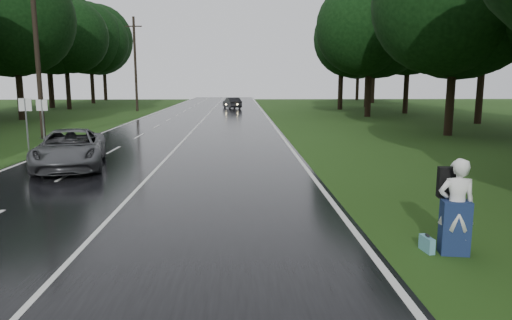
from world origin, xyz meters
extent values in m
plane|color=#204012|center=(0.00, 0.00, 0.00)|extent=(160.00, 160.00, 0.00)
cube|color=black|center=(0.00, 20.00, 0.02)|extent=(12.00, 140.00, 0.04)
cube|color=silver|center=(0.00, 20.00, 0.04)|extent=(0.12, 140.00, 0.01)
imported|color=#494A4E|center=(-3.40, 9.38, 0.78)|extent=(3.65, 5.76, 1.48)
imported|color=black|center=(2.28, 49.02, 0.72)|extent=(2.51, 4.38, 1.37)
imported|color=silver|center=(7.45, -0.13, 0.96)|extent=(0.77, 0.56, 1.93)
cube|color=#17274E|center=(7.45, -0.13, 0.54)|extent=(0.59, 0.44, 1.08)
cube|color=black|center=(7.41, 0.15, 1.39)|extent=(0.47, 0.30, 0.62)
cube|color=#5696A9|center=(6.97, 0.01, 0.15)|extent=(0.18, 0.45, 0.31)
camera|label=1|loc=(3.23, -8.76, 3.39)|focal=32.54mm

